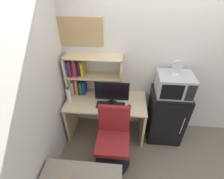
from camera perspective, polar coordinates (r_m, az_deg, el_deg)
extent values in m
cube|color=silver|center=(2.81, 26.43, 7.76)|extent=(6.40, 0.04, 2.60)
cube|color=beige|center=(2.66, -2.09, -4.12)|extent=(1.28, 0.61, 0.03)
cube|color=beige|center=(3.04, -13.79, -8.81)|extent=(0.04, 0.55, 0.73)
cube|color=beige|center=(2.92, 10.48, -10.50)|extent=(0.04, 0.55, 0.73)
cube|color=beige|center=(2.73, -14.95, 4.82)|extent=(0.03, 0.27, 0.68)
cube|color=beige|center=(2.57, 3.22, 4.09)|extent=(0.03, 0.27, 0.68)
cube|color=beige|center=(2.46, -6.62, 11.16)|extent=(0.88, 0.27, 0.01)
cube|color=beige|center=(2.61, -6.14, 4.66)|extent=(0.82, 0.27, 0.01)
cube|color=silver|center=(2.84, -13.66, 1.82)|extent=(0.02, 0.17, 0.30)
cube|color=silver|center=(2.84, -13.08, 1.16)|extent=(0.03, 0.20, 0.23)
cube|color=purple|center=(2.84, -12.41, 1.40)|extent=(0.03, 0.16, 0.25)
cube|color=orange|center=(2.81, -11.73, 1.54)|extent=(0.04, 0.20, 0.29)
cube|color=black|center=(2.81, -11.02, 1.06)|extent=(0.02, 0.20, 0.24)
cube|color=#197233|center=(2.81, -10.36, 1.02)|extent=(0.04, 0.19, 0.23)
cube|color=navy|center=(2.79, -9.45, 1.10)|extent=(0.04, 0.19, 0.24)
cube|color=navy|center=(2.66, -14.59, 7.52)|extent=(0.04, 0.21, 0.25)
cube|color=#B21E1E|center=(2.65, -13.83, 7.58)|extent=(0.02, 0.23, 0.26)
cube|color=navy|center=(2.66, -13.15, 7.51)|extent=(0.02, 0.17, 0.23)
cube|color=brown|center=(2.63, -12.56, 7.85)|extent=(0.02, 0.20, 0.28)
cube|color=#B21E1E|center=(2.62, -11.96, 7.49)|extent=(0.02, 0.22, 0.25)
cube|color=navy|center=(2.63, -11.07, 7.64)|extent=(0.03, 0.15, 0.24)
cube|color=orange|center=(2.63, -10.44, 7.55)|extent=(0.02, 0.15, 0.24)
cube|color=gold|center=(2.61, -9.91, 7.31)|extent=(0.03, 0.20, 0.23)
cylinder|color=black|center=(2.57, -0.06, -5.09)|extent=(0.19, 0.19, 0.02)
cylinder|color=black|center=(2.53, -0.06, -4.13)|extent=(0.04, 0.04, 0.10)
cube|color=black|center=(2.42, -0.06, -0.58)|extent=(0.51, 0.01, 0.31)
cube|color=black|center=(2.42, -0.07, -0.65)|extent=(0.48, 0.02, 0.29)
cube|color=black|center=(2.55, -0.47, -5.46)|extent=(0.44, 0.15, 0.02)
ellipsoid|color=black|center=(2.53, 5.98, -5.88)|extent=(0.06, 0.10, 0.03)
cylinder|color=silver|center=(2.65, -14.67, -1.98)|extent=(0.07, 0.07, 0.24)
cylinder|color=black|center=(2.57, -15.09, 0.31)|extent=(0.04, 0.04, 0.02)
cube|color=black|center=(2.94, 18.09, -8.57)|extent=(0.55, 0.48, 0.95)
cube|color=black|center=(2.78, 18.94, -12.09)|extent=(0.53, 0.01, 0.91)
cylinder|color=#B2B2B7|center=(2.79, 23.10, -11.58)|extent=(0.01, 0.01, 0.33)
cube|color=#ADADB2|center=(2.56, 20.65, 1.65)|extent=(0.50, 0.40, 0.32)
cube|color=black|center=(2.38, 20.02, -0.97)|extent=(0.30, 0.01, 0.24)
cube|color=black|center=(2.46, 25.58, -1.25)|extent=(0.12, 0.01, 0.25)
cylinder|color=silver|center=(2.48, 20.95, 4.83)|extent=(0.11, 0.11, 0.01)
cylinder|color=silver|center=(2.46, 21.14, 5.62)|extent=(0.02, 0.02, 0.07)
cylinder|color=silver|center=(2.40, 21.74, 7.73)|extent=(0.15, 0.03, 0.15)
cylinder|color=black|center=(2.83, 0.23, -23.18)|extent=(0.54, 0.54, 0.04)
cylinder|color=black|center=(2.65, 0.25, -20.79)|extent=(0.04, 0.04, 0.43)
cube|color=maroon|center=(2.46, 0.26, -17.79)|extent=(0.47, 0.47, 0.07)
cube|color=maroon|center=(2.40, 0.73, -9.94)|extent=(0.44, 0.06, 0.46)
cube|color=tan|center=(2.51, -11.15, 18.91)|extent=(0.67, 0.02, 0.40)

